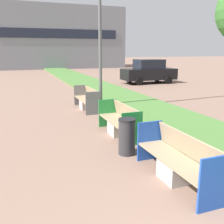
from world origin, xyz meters
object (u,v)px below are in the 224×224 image
(litter_bin, at_px, (127,136))
(bench_green_frame, at_px, (119,123))
(parked_car_distant, at_px, (149,72))
(bench_blue_frame, at_px, (177,162))
(bench_grey_frame, at_px, (87,101))

(litter_bin, bearing_deg, bench_green_frame, 75.01)
(litter_bin, height_order, parked_car_distant, parked_car_distant)
(bench_blue_frame, xyz_separation_m, litter_bin, (-0.41, 1.60, 0.09))
(bench_green_frame, distance_m, litter_bin, 1.56)
(bench_grey_frame, bearing_deg, bench_blue_frame, -89.99)
(bench_green_frame, bearing_deg, bench_blue_frame, -89.96)
(litter_bin, relative_size, parked_car_distant, 0.22)
(parked_car_distant, bearing_deg, bench_green_frame, -122.04)
(bench_blue_frame, height_order, parked_car_distant, parked_car_distant)
(bench_blue_frame, bearing_deg, bench_grey_frame, 90.01)
(bench_green_frame, relative_size, bench_grey_frame, 0.94)
(parked_car_distant, bearing_deg, bench_grey_frame, -133.46)
(bench_blue_frame, distance_m, bench_grey_frame, 6.93)
(bench_grey_frame, relative_size, litter_bin, 2.37)
(bench_green_frame, relative_size, litter_bin, 2.23)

